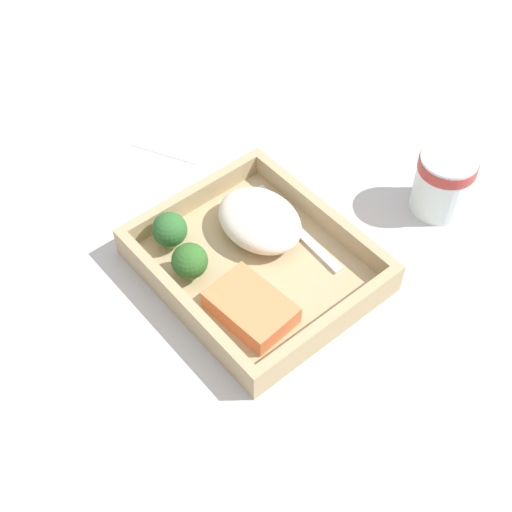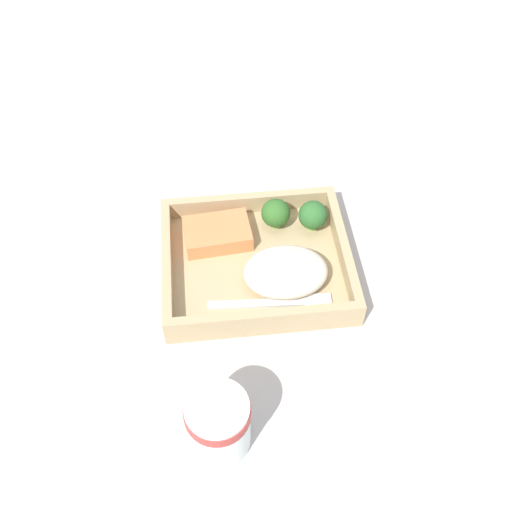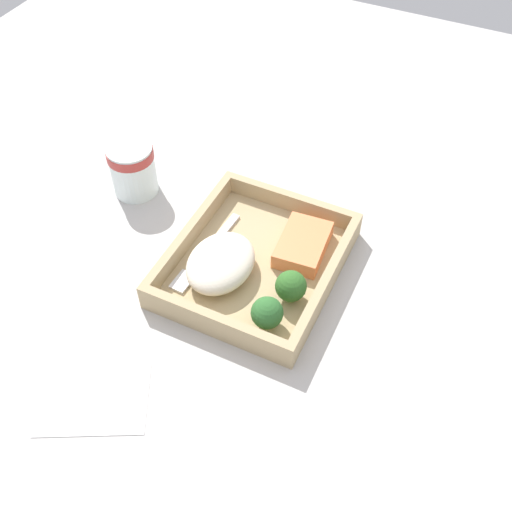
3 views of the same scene
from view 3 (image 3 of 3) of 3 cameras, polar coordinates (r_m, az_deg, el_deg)
ground_plane at (r=82.94cm, az=-0.00°, el=-1.68°), size 160.00×160.00×2.00cm
takeout_tray at (r=81.72cm, az=-0.00°, el=-0.97°), size 24.82×21.40×1.20cm
tray_rim at (r=80.18cm, az=-0.00°, el=-0.04°), size 24.82×21.40×2.83cm
salmon_fillet at (r=82.12cm, az=4.49°, el=1.08°), size 9.51×6.88×2.43cm
mashed_potatoes at (r=78.79cm, az=-3.38°, el=-0.66°), size 10.97×8.55×4.03cm
broccoli_floret_1 at (r=73.05cm, az=1.06°, el=-5.47°), size 4.05×4.05×4.62cm
broccoli_floret_2 at (r=75.70cm, az=3.34°, el=-2.92°), size 4.06×4.06×4.58cm
fork at (r=82.13cm, az=-5.04°, el=-0.01°), size 15.87×2.62×0.44cm
paper_cup at (r=92.18cm, az=-11.69°, el=8.32°), size 6.96×6.96×8.16cm
receipt_slip at (r=73.70cm, az=-15.19°, el=-12.71°), size 14.49×15.68×0.24cm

